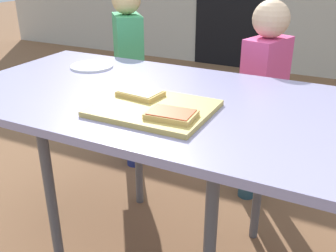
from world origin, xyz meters
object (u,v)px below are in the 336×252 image
Objects in this scene: pizza_slice_near_right at (171,114)px; pizza_slice_far_left at (140,93)px; child_right at (264,90)px; child_left at (129,68)px; plate_white_left at (92,66)px; cutting_board at (154,108)px; dining_table at (164,110)px.

pizza_slice_far_left is at bearing 145.47° from pizza_slice_near_right.
child_right is (0.26, 0.74, -0.17)m from pizza_slice_far_left.
child_left is 1.04× the size of child_right.
child_left is (-0.11, 0.48, -0.14)m from plate_white_left.
plate_white_left is (-0.41, 0.27, -0.02)m from pizza_slice_far_left.
cutting_board is 0.84m from child_right.
child_right is at bearing 84.74° from pizza_slice_near_right.
cutting_board is 0.11m from pizza_slice_far_left.
pizza_slice_near_right is at bearing -34.53° from pizza_slice_far_left.
pizza_slice_far_left reaches higher than dining_table.
pizza_slice_far_left is at bearing -55.23° from child_left.
plate_white_left is 0.52m from child_left.
child_left reaches higher than cutting_board.
pizza_slice_near_right is at bearing -57.51° from dining_table.
pizza_slice_far_left is 0.49m from plate_white_left.
plate_white_left is at bearing 146.74° from pizza_slice_far_left.
child_right is at bearing 70.79° from pizza_slice_far_left.
pizza_slice_near_right is at bearing -33.04° from cutting_board.
pizza_slice_near_right is at bearing -33.65° from plate_white_left.
cutting_board is 0.35× the size of child_left.
child_left reaches higher than child_right.
pizza_slice_far_left is (-0.06, -0.07, 0.08)m from dining_table.
dining_table is 1.50× the size of child_left.
cutting_board is 0.11m from pizza_slice_near_right.
dining_table is at bearing 49.89° from pizza_slice_far_left.
pizza_slice_near_right is (0.12, -0.19, 0.08)m from dining_table.
child_left reaches higher than pizza_slice_near_right.
pizza_slice_near_right is (0.18, -0.12, 0.00)m from pizza_slice_far_left.
cutting_board reaches higher than plate_white_left.
pizza_slice_far_left reaches higher than cutting_board.
cutting_board is at bearing -102.09° from child_right.
pizza_slice_near_right is 0.80× the size of plate_white_left.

